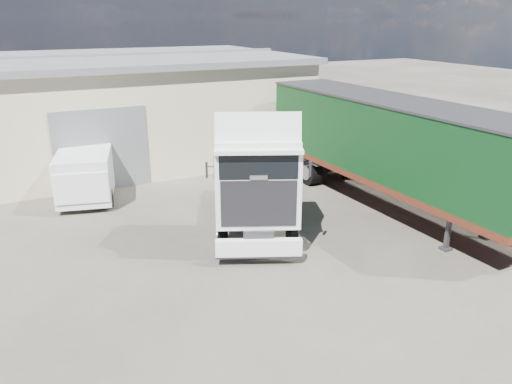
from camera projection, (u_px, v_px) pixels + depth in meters
name	position (u px, v px, depth m)	size (l,w,h in m)	color
ground	(239.00, 280.00, 14.56)	(120.00, 120.00, 0.00)	#27251F
brick_boundary_wall	(405.00, 149.00, 23.99)	(0.35, 26.00, 2.50)	brown
tractor_unit	(256.00, 182.00, 16.92)	(5.15, 7.25, 4.64)	black
box_trailer	(387.00, 142.00, 19.53)	(3.18, 13.10, 4.33)	#2D2D30
panel_van	(87.00, 171.00, 21.08)	(3.20, 5.43, 2.08)	black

